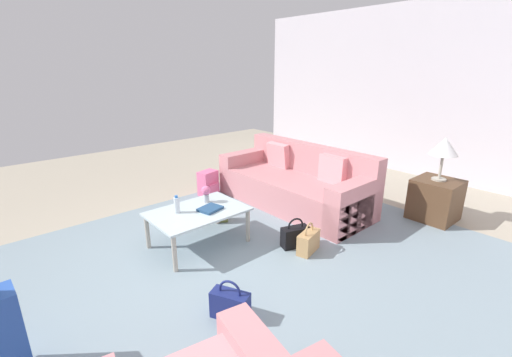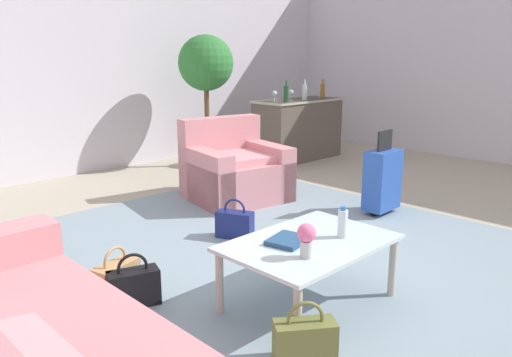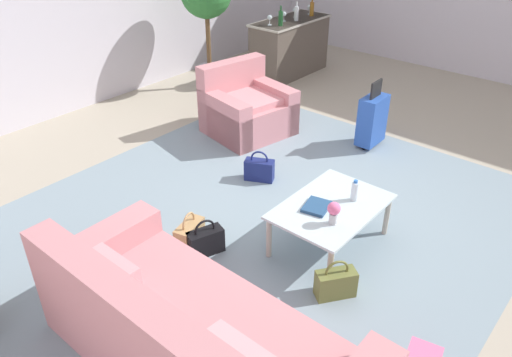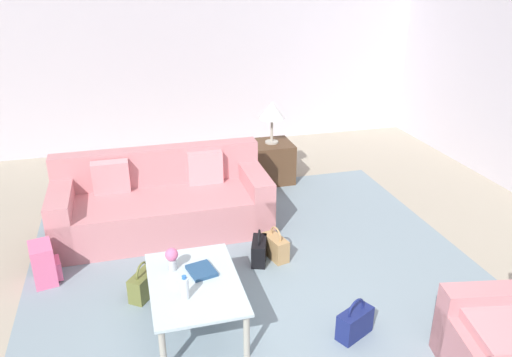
# 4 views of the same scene
# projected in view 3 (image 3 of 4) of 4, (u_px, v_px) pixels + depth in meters

# --- Properties ---
(ground_plane) EXTENTS (12.00, 12.00, 0.00)m
(ground_plane) POSITION_uv_depth(u_px,v_px,m) (309.00, 206.00, 5.13)
(ground_plane) COLOR #A89E89
(area_rug) EXTENTS (5.20, 4.40, 0.01)m
(area_rug) POSITION_uv_depth(u_px,v_px,m) (256.00, 224.00, 4.84)
(area_rug) COLOR gray
(area_rug) RESTS_ON ground
(couch) EXTENTS (0.98, 2.35, 0.88)m
(couch) POSITION_uv_depth(u_px,v_px,m) (190.00, 348.00, 3.20)
(couch) COLOR #C67F84
(couch) RESTS_ON ground
(armchair) EXTENTS (1.12, 1.07, 0.89)m
(armchair) POSITION_uv_depth(u_px,v_px,m) (245.00, 110.00, 6.49)
(armchair) COLOR #C67F84
(armchair) RESTS_ON ground
(coffee_table) EXTENTS (1.06, 0.73, 0.43)m
(coffee_table) POSITION_uv_depth(u_px,v_px,m) (331.00, 210.00, 4.39)
(coffee_table) COLOR silver
(coffee_table) RESTS_ON ground
(water_bottle) EXTENTS (0.06, 0.06, 0.20)m
(water_bottle) POSITION_uv_depth(u_px,v_px,m) (355.00, 191.00, 4.39)
(water_bottle) COLOR silver
(water_bottle) RESTS_ON coffee_table
(coffee_table_book) EXTENTS (0.29, 0.25, 0.03)m
(coffee_table_book) POSITION_uv_depth(u_px,v_px,m) (317.00, 207.00, 4.32)
(coffee_table_book) COLOR navy
(coffee_table_book) RESTS_ON coffee_table
(flower_vase) EXTENTS (0.11, 0.11, 0.21)m
(flower_vase) POSITION_uv_depth(u_px,v_px,m) (334.00, 211.00, 4.08)
(flower_vase) COLOR #B2B7BC
(flower_vase) RESTS_ON coffee_table
(bar_console) EXTENTS (1.47, 0.63, 0.91)m
(bar_console) POSITION_uv_depth(u_px,v_px,m) (290.00, 46.00, 8.35)
(bar_console) COLOR brown
(bar_console) RESTS_ON ground
(wine_glass_leftmost) EXTENTS (0.08, 0.08, 0.15)m
(wine_glass_leftmost) POSITION_uv_depth(u_px,v_px,m) (270.00, 18.00, 7.76)
(wine_glass_leftmost) COLOR silver
(wine_glass_leftmost) RESTS_ON bar_console
(wine_glass_left_of_centre) EXTENTS (0.08, 0.08, 0.15)m
(wine_glass_left_of_centre) POSITION_uv_depth(u_px,v_px,m) (284.00, 14.00, 7.96)
(wine_glass_left_of_centre) COLOR silver
(wine_glass_left_of_centre) RESTS_ON bar_console
(wine_glass_right_of_centre) EXTENTS (0.08, 0.08, 0.15)m
(wine_glass_right_of_centre) POSITION_uv_depth(u_px,v_px,m) (295.00, 11.00, 8.19)
(wine_glass_right_of_centre) COLOR silver
(wine_glass_right_of_centre) RESTS_ON bar_console
(wine_glass_rightmost) EXTENTS (0.08, 0.08, 0.15)m
(wine_glass_rightmost) POSITION_uv_depth(u_px,v_px,m) (310.00, 8.00, 8.38)
(wine_glass_rightmost) COLOR silver
(wine_glass_rightmost) RESTS_ON bar_console
(wine_bottle_green) EXTENTS (0.07, 0.07, 0.30)m
(wine_bottle_green) POSITION_uv_depth(u_px,v_px,m) (281.00, 18.00, 7.72)
(wine_bottle_green) COLOR #194C23
(wine_bottle_green) RESTS_ON bar_console
(wine_bottle_clear) EXTENTS (0.07, 0.07, 0.30)m
(wine_bottle_clear) POSITION_uv_depth(u_px,v_px,m) (296.00, 13.00, 7.99)
(wine_bottle_clear) COLOR silver
(wine_bottle_clear) RESTS_ON bar_console
(wine_bottle_amber) EXTENTS (0.07, 0.07, 0.30)m
(wine_bottle_amber) POSITION_uv_depth(u_px,v_px,m) (312.00, 9.00, 8.27)
(wine_bottle_amber) COLOR brown
(wine_bottle_amber) RESTS_ON bar_console
(suitcase_blue) EXTENTS (0.40, 0.23, 0.85)m
(suitcase_blue) POSITION_uv_depth(u_px,v_px,m) (372.00, 119.00, 6.10)
(suitcase_blue) COLOR #2851AD
(suitcase_blue) RESTS_ON ground
(handbag_black) EXTENTS (0.35, 0.24, 0.36)m
(handbag_black) POSITION_uv_depth(u_px,v_px,m) (206.00, 241.00, 4.42)
(handbag_black) COLOR black
(handbag_black) RESTS_ON ground
(handbag_olive) EXTENTS (0.34, 0.30, 0.36)m
(handbag_olive) POSITION_uv_depth(u_px,v_px,m) (336.00, 283.00, 3.96)
(handbag_olive) COLOR olive
(handbag_olive) RESTS_ON ground
(handbag_tan) EXTENTS (0.35, 0.22, 0.36)m
(handbag_tan) POSITION_uv_depth(u_px,v_px,m) (190.00, 234.00, 4.51)
(handbag_tan) COLOR tan
(handbag_tan) RESTS_ON ground
(handbag_navy) EXTENTS (0.27, 0.35, 0.36)m
(handbag_navy) POSITION_uv_depth(u_px,v_px,m) (259.00, 169.00, 5.51)
(handbag_navy) COLOR navy
(handbag_navy) RESTS_ON ground
(potted_ficus) EXTENTS (0.77, 0.77, 1.85)m
(potted_ficus) POSITION_uv_depth(u_px,v_px,m) (206.00, 1.00, 7.39)
(potted_ficus) COLOR #514C56
(potted_ficus) RESTS_ON ground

